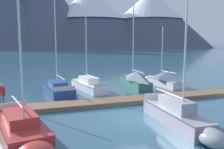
{
  "coord_description": "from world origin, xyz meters",
  "views": [
    {
      "loc": [
        -5.42,
        -14.27,
        4.84
      ],
      "look_at": [
        0.0,
        6.0,
        2.0
      ],
      "focal_mm": 39.82,
      "sensor_mm": 36.0,
      "label": 1
    }
  ],
  "objects_px": {
    "sailboat_mid_dock_port": "(57,88)",
    "sailboat_far_berth": "(179,116)",
    "sailboat_outer_slip": "(135,79)",
    "person_on_dock": "(1,94)",
    "sailboat_second_berth": "(22,131)",
    "sailboat_end_of_dock": "(164,79)",
    "sailboat_mid_dock_starboard": "(87,84)"
  },
  "relations": [
    {
      "from": "sailboat_mid_dock_starboard",
      "to": "sailboat_outer_slip",
      "type": "height_order",
      "value": "sailboat_outer_slip"
    },
    {
      "from": "sailboat_second_berth",
      "to": "sailboat_end_of_dock",
      "type": "bearing_deg",
      "value": 42.3
    },
    {
      "from": "sailboat_second_berth",
      "to": "sailboat_far_berth",
      "type": "bearing_deg",
      "value": 0.24
    },
    {
      "from": "sailboat_mid_dock_port",
      "to": "sailboat_far_berth",
      "type": "bearing_deg",
      "value": -60.94
    },
    {
      "from": "sailboat_outer_slip",
      "to": "person_on_dock",
      "type": "distance_m",
      "value": 13.85
    },
    {
      "from": "sailboat_far_berth",
      "to": "sailboat_second_berth",
      "type": "bearing_deg",
      "value": -179.76
    },
    {
      "from": "sailboat_outer_slip",
      "to": "sailboat_end_of_dock",
      "type": "relative_size",
      "value": 1.36
    },
    {
      "from": "sailboat_mid_dock_starboard",
      "to": "sailboat_far_berth",
      "type": "relative_size",
      "value": 0.9
    },
    {
      "from": "sailboat_second_berth",
      "to": "person_on_dock",
      "type": "bearing_deg",
      "value": 107.16
    },
    {
      "from": "sailboat_outer_slip",
      "to": "sailboat_far_berth",
      "type": "bearing_deg",
      "value": -98.72
    },
    {
      "from": "sailboat_far_berth",
      "to": "sailboat_end_of_dock",
      "type": "relative_size",
      "value": 1.38
    },
    {
      "from": "sailboat_second_berth",
      "to": "person_on_dock",
      "type": "relative_size",
      "value": 4.6
    },
    {
      "from": "sailboat_far_berth",
      "to": "sailboat_outer_slip",
      "type": "xyz_separation_m",
      "value": [
        1.93,
        12.57,
        0.18
      ]
    },
    {
      "from": "sailboat_mid_dock_port",
      "to": "sailboat_outer_slip",
      "type": "relative_size",
      "value": 0.99
    },
    {
      "from": "sailboat_end_of_dock",
      "to": "person_on_dock",
      "type": "relative_size",
      "value": 3.75
    },
    {
      "from": "sailboat_second_berth",
      "to": "sailboat_far_berth",
      "type": "height_order",
      "value": "sailboat_far_berth"
    },
    {
      "from": "sailboat_mid_dock_starboard",
      "to": "sailboat_far_berth",
      "type": "xyz_separation_m",
      "value": [
        3.24,
        -12.36,
        0.09
      ]
    },
    {
      "from": "sailboat_mid_dock_port",
      "to": "sailboat_end_of_dock",
      "type": "relative_size",
      "value": 1.34
    },
    {
      "from": "sailboat_mid_dock_starboard",
      "to": "sailboat_far_berth",
      "type": "bearing_deg",
      "value": -75.32
    },
    {
      "from": "sailboat_mid_dock_starboard",
      "to": "person_on_dock",
      "type": "distance_m",
      "value": 9.51
    },
    {
      "from": "sailboat_mid_dock_starboard",
      "to": "sailboat_mid_dock_port",
      "type": "bearing_deg",
      "value": -159.4
    },
    {
      "from": "sailboat_second_berth",
      "to": "sailboat_end_of_dock",
      "type": "height_order",
      "value": "sailboat_second_berth"
    },
    {
      "from": "sailboat_mid_dock_starboard",
      "to": "sailboat_far_berth",
      "type": "distance_m",
      "value": 12.78
    },
    {
      "from": "sailboat_outer_slip",
      "to": "sailboat_end_of_dock",
      "type": "bearing_deg",
      "value": -4.17
    },
    {
      "from": "sailboat_end_of_dock",
      "to": "person_on_dock",
      "type": "bearing_deg",
      "value": -157.54
    },
    {
      "from": "sailboat_mid_dock_port",
      "to": "sailboat_far_berth",
      "type": "distance_m",
      "value": 12.85
    },
    {
      "from": "sailboat_second_berth",
      "to": "sailboat_outer_slip",
      "type": "relative_size",
      "value": 0.91
    },
    {
      "from": "sailboat_mid_dock_port",
      "to": "sailboat_outer_slip",
      "type": "xyz_separation_m",
      "value": [
        8.17,
        1.33,
        0.3
      ]
    },
    {
      "from": "sailboat_mid_dock_starboard",
      "to": "sailboat_end_of_dock",
      "type": "height_order",
      "value": "sailboat_mid_dock_starboard"
    },
    {
      "from": "sailboat_mid_dock_starboard",
      "to": "person_on_dock",
      "type": "relative_size",
      "value": 4.65
    },
    {
      "from": "sailboat_outer_slip",
      "to": "person_on_dock",
      "type": "xyz_separation_m",
      "value": [
        -12.15,
        -6.62,
        0.46
      ]
    },
    {
      "from": "sailboat_outer_slip",
      "to": "sailboat_mid_dock_port",
      "type": "bearing_deg",
      "value": -170.73
    }
  ]
}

